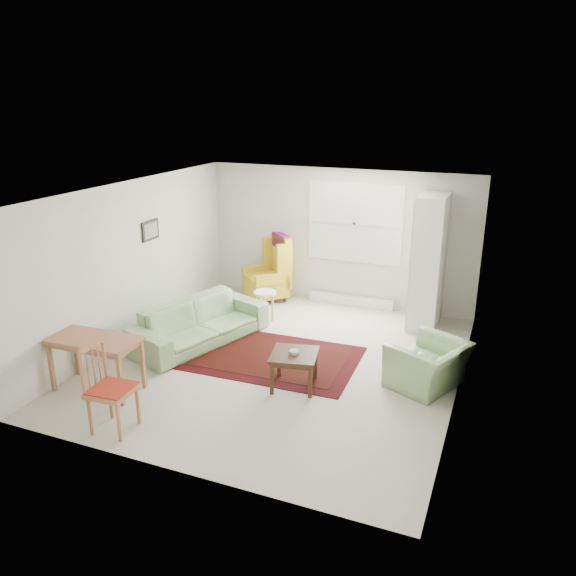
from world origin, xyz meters
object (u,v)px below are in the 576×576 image
at_px(sofa, 200,315).
at_px(stool, 265,305).
at_px(armchair, 428,360).
at_px(coffee_table, 294,370).
at_px(cabinet, 429,262).
at_px(wingback_chair, 266,268).
at_px(desk, 97,364).
at_px(desk_chair, 112,388).

xyz_separation_m(sofa, stool, (0.56, 1.24, -0.19)).
bearing_deg(armchair, coffee_table, -42.85).
xyz_separation_m(armchair, cabinet, (-0.38, 2.13, 0.74)).
distance_m(wingback_chair, coffee_table, 3.46).
xyz_separation_m(armchair, desk, (-4.00, -1.74, -0.00)).
distance_m(wingback_chair, cabinet, 3.05).
bearing_deg(desk_chair, wingback_chair, -1.10).
distance_m(sofa, wingback_chair, 2.18).
bearing_deg(cabinet, desk, -133.11).
bearing_deg(wingback_chair, armchair, 8.65).
bearing_deg(coffee_table, cabinet, 65.93).
bearing_deg(wingback_chair, coffee_table, -16.99).
bearing_deg(stool, sofa, -114.41).
distance_m(wingback_chair, stool, 1.08).
height_order(stool, cabinet, cabinet).
xyz_separation_m(coffee_table, desk_chair, (-1.55, -1.74, 0.29)).
distance_m(sofa, coffee_table, 2.07).
relative_size(stool, desk_chair, 0.49).
relative_size(desk, desk_chair, 1.08).
relative_size(sofa, armchair, 2.34).
distance_m(cabinet, desk_chair, 5.39).
relative_size(sofa, desk_chair, 2.09).
relative_size(wingback_chair, desk, 1.08).
bearing_deg(armchair, desk_chair, -28.52).
height_order(sofa, coffee_table, sofa).
height_order(desk, desk_chair, desk_chair).
xyz_separation_m(armchair, stool, (-2.98, 1.34, -0.11)).
bearing_deg(desk, cabinet, 46.86).
bearing_deg(armchair, wingback_chair, -99.59).
relative_size(armchair, cabinet, 0.43).
bearing_deg(desk, armchair, 23.50).
distance_m(armchair, stool, 3.27).
distance_m(sofa, desk_chair, 2.56).
bearing_deg(desk, desk_chair, -40.46).
bearing_deg(stool, desk_chair, -93.20).
height_order(wingback_chair, coffee_table, wingback_chair).
relative_size(coffee_table, desk, 0.52).
bearing_deg(coffee_table, sofa, 157.36).
bearing_deg(sofa, desk_chair, -153.85).
bearing_deg(armchair, cabinet, -145.68).
bearing_deg(desk_chair, stool, -6.68).
xyz_separation_m(stool, desk, (-1.02, -3.08, 0.11)).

